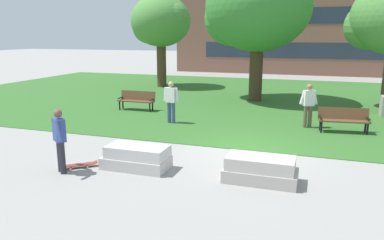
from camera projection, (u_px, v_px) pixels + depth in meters
name	position (u px, v px, depth m)	size (l,w,h in m)	color
ground_plane	(245.00, 151.00, 11.80)	(140.00, 140.00, 0.00)	gray
grass_lawn	(278.00, 100.00, 21.03)	(40.00, 20.00, 0.02)	#336628
concrete_block_center	(137.00, 158.00, 10.17)	(1.80, 0.90, 0.64)	#BCB7B2
concrete_block_left	(260.00, 170.00, 9.25)	(1.80, 0.90, 0.64)	#B2ADA3
person_skateboarder	(60.00, 137.00, 9.72)	(0.76, 0.86, 1.71)	#28282D
skateboard	(79.00, 165.00, 10.25)	(0.92, 0.80, 0.14)	maroon
park_bench_near_left	(344.00, 118.00, 13.87)	(1.85, 0.75, 0.90)	brown
park_bench_near_right	(137.00, 99.00, 18.00)	(1.80, 0.53, 0.90)	brown
tree_far_right	(257.00, 8.00, 19.65)	(5.83, 5.56, 7.37)	#42301E
tree_near_right	(160.00, 22.00, 25.38)	(4.27, 4.06, 6.20)	#4C3823
person_bystander_near_lawn	(171.00, 100.00, 15.23)	(0.67, 0.29, 1.71)	#384C7A
person_bystander_far_lawn	(308.00, 103.00, 14.48)	(0.71, 0.39, 1.71)	brown
building_facade_distant	(306.00, 22.00, 33.18)	(24.24, 1.03, 9.37)	brown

